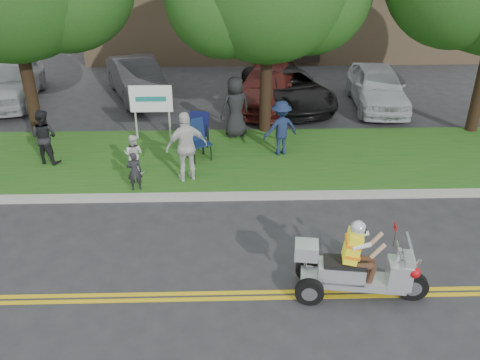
{
  "coord_description": "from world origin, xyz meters",
  "views": [
    {
      "loc": [
        -0.69,
        -7.67,
        6.19
      ],
      "look_at": [
        -0.42,
        2.0,
        1.06
      ],
      "focal_mm": 38.0,
      "sensor_mm": 36.0,
      "label": 1
    }
  ],
  "objects_px": {
    "spectator_adult_right": "(187,147)",
    "parked_car_far_right": "(377,87)",
    "parked_car_right": "(268,86)",
    "parked_car_mid": "(288,88)",
    "parked_car_far_left": "(9,80)",
    "spectator_adult_mid": "(44,137)",
    "parked_car_left": "(137,79)",
    "trike_scooter": "(355,270)",
    "lawn_chair_b": "(196,137)",
    "lawn_chair_a": "(198,129)"
  },
  "relations": [
    {
      "from": "trike_scooter",
      "to": "parked_car_far_right",
      "type": "distance_m",
      "value": 10.51
    },
    {
      "from": "spectator_adult_mid",
      "to": "parked_car_far_right",
      "type": "xyz_separation_m",
      "value": [
        10.22,
        4.52,
        -0.13
      ]
    },
    {
      "from": "trike_scooter",
      "to": "spectator_adult_right",
      "type": "distance_m",
      "value": 5.5
    },
    {
      "from": "spectator_adult_mid",
      "to": "parked_car_right",
      "type": "height_order",
      "value": "spectator_adult_mid"
    },
    {
      "from": "lawn_chair_b",
      "to": "parked_car_left",
      "type": "height_order",
      "value": "parked_car_left"
    },
    {
      "from": "lawn_chair_a",
      "to": "parked_car_mid",
      "type": "xyz_separation_m",
      "value": [
        3.02,
        3.94,
        -0.06
      ]
    },
    {
      "from": "spectator_adult_mid",
      "to": "parked_car_mid",
      "type": "relative_size",
      "value": 0.32
    },
    {
      "from": "lawn_chair_b",
      "to": "parked_car_mid",
      "type": "bearing_deg",
      "value": 26.92
    },
    {
      "from": "spectator_adult_right",
      "to": "parked_car_mid",
      "type": "xyz_separation_m",
      "value": [
        3.2,
        5.84,
        -0.36
      ]
    },
    {
      "from": "spectator_adult_mid",
      "to": "parked_car_far_left",
      "type": "bearing_deg",
      "value": -43.78
    },
    {
      "from": "parked_car_far_left",
      "to": "parked_car_left",
      "type": "distance_m",
      "value": 4.58
    },
    {
      "from": "lawn_chair_a",
      "to": "spectator_adult_mid",
      "type": "distance_m",
      "value": 4.14
    },
    {
      "from": "lawn_chair_b",
      "to": "spectator_adult_mid",
      "type": "xyz_separation_m",
      "value": [
        -4.06,
        -0.18,
        0.13
      ]
    },
    {
      "from": "lawn_chair_a",
      "to": "parked_car_mid",
      "type": "height_order",
      "value": "parked_car_mid"
    },
    {
      "from": "trike_scooter",
      "to": "parked_car_far_right",
      "type": "height_order",
      "value": "trike_scooter"
    },
    {
      "from": "lawn_chair_a",
      "to": "spectator_adult_right",
      "type": "relative_size",
      "value": 0.6
    },
    {
      "from": "lawn_chair_a",
      "to": "parked_car_left",
      "type": "bearing_deg",
      "value": 132.94
    },
    {
      "from": "lawn_chair_b",
      "to": "parked_car_far_right",
      "type": "xyz_separation_m",
      "value": [
        6.17,
        4.34,
        0.0
      ]
    },
    {
      "from": "lawn_chair_b",
      "to": "spectator_adult_mid",
      "type": "height_order",
      "value": "spectator_adult_mid"
    },
    {
      "from": "lawn_chair_a",
      "to": "parked_car_mid",
      "type": "relative_size",
      "value": 0.23
    },
    {
      "from": "lawn_chair_b",
      "to": "parked_car_far_right",
      "type": "bearing_deg",
      "value": 5.76
    },
    {
      "from": "trike_scooter",
      "to": "parked_car_far_right",
      "type": "relative_size",
      "value": 0.57
    },
    {
      "from": "trike_scooter",
      "to": "parked_car_far_left",
      "type": "relative_size",
      "value": 0.51
    },
    {
      "from": "lawn_chair_a",
      "to": "parked_car_far_right",
      "type": "relative_size",
      "value": 0.25
    },
    {
      "from": "trike_scooter",
      "to": "lawn_chair_b",
      "type": "relative_size",
      "value": 2.21
    },
    {
      "from": "parked_car_mid",
      "to": "parked_car_far_right",
      "type": "bearing_deg",
      "value": -20.65
    },
    {
      "from": "spectator_adult_right",
      "to": "parked_car_far_right",
      "type": "xyz_separation_m",
      "value": [
        6.33,
        5.64,
        -0.29
      ]
    },
    {
      "from": "spectator_adult_mid",
      "to": "lawn_chair_b",
      "type": "bearing_deg",
      "value": -159.89
    },
    {
      "from": "parked_car_far_left",
      "to": "parked_car_far_right",
      "type": "bearing_deg",
      "value": -10.83
    },
    {
      "from": "parked_car_mid",
      "to": "parked_car_far_right",
      "type": "relative_size",
      "value": 1.1
    },
    {
      "from": "trike_scooter",
      "to": "parked_car_far_left",
      "type": "bearing_deg",
      "value": 140.85
    },
    {
      "from": "spectator_adult_right",
      "to": "parked_car_far_right",
      "type": "relative_size",
      "value": 0.43
    },
    {
      "from": "spectator_adult_mid",
      "to": "parked_car_mid",
      "type": "height_order",
      "value": "spectator_adult_mid"
    },
    {
      "from": "parked_car_mid",
      "to": "parked_car_left",
      "type": "bearing_deg",
      "value": 152.41
    },
    {
      "from": "spectator_adult_mid",
      "to": "parked_car_far_right",
      "type": "relative_size",
      "value": 0.35
    },
    {
      "from": "lawn_chair_b",
      "to": "parked_car_mid",
      "type": "height_order",
      "value": "parked_car_mid"
    },
    {
      "from": "trike_scooter",
      "to": "lawn_chair_b",
      "type": "distance_m",
      "value": 6.49
    },
    {
      "from": "spectator_adult_right",
      "to": "parked_car_far_right",
      "type": "distance_m",
      "value": 8.49
    },
    {
      "from": "parked_car_right",
      "to": "parked_car_far_left",
      "type": "bearing_deg",
      "value": -167.21
    },
    {
      "from": "spectator_adult_mid",
      "to": "parked_car_far_left",
      "type": "distance_m",
      "value": 6.18
    },
    {
      "from": "parked_car_mid",
      "to": "parked_car_far_right",
      "type": "distance_m",
      "value": 3.14
    },
    {
      "from": "lawn_chair_b",
      "to": "spectator_adult_right",
      "type": "xyz_separation_m",
      "value": [
        -0.17,
        -1.3,
        0.29
      ]
    },
    {
      "from": "lawn_chair_b",
      "to": "parked_car_far_right",
      "type": "distance_m",
      "value": 7.54
    },
    {
      "from": "parked_car_right",
      "to": "parked_car_far_right",
      "type": "relative_size",
      "value": 1.09
    },
    {
      "from": "parked_car_far_left",
      "to": "spectator_adult_right",
      "type": "bearing_deg",
      "value": -50.56
    },
    {
      "from": "trike_scooter",
      "to": "parked_car_left",
      "type": "relative_size",
      "value": 0.56
    },
    {
      "from": "lawn_chair_a",
      "to": "spectator_adult_mid",
      "type": "height_order",
      "value": "spectator_adult_mid"
    },
    {
      "from": "lawn_chair_a",
      "to": "spectator_adult_mid",
      "type": "xyz_separation_m",
      "value": [
        -4.07,
        -0.78,
        0.14
      ]
    },
    {
      "from": "parked_car_far_left",
      "to": "parked_car_mid",
      "type": "xyz_separation_m",
      "value": [
        10.06,
        -0.7,
        -0.15
      ]
    },
    {
      "from": "trike_scooter",
      "to": "parked_car_left",
      "type": "bearing_deg",
      "value": 124.31
    }
  ]
}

